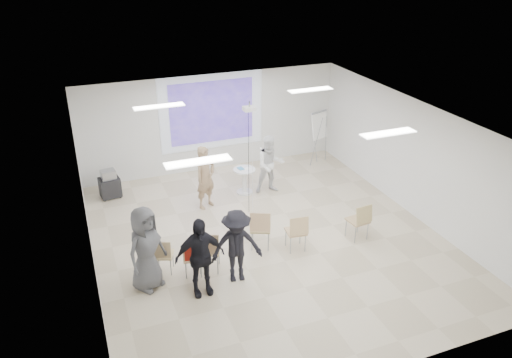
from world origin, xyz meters
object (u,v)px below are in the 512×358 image
object	(u,v)px
chair_far_left	(163,254)
audience_outer	(145,244)
player_right	(270,162)
laptop	(209,248)
flipchart_easel	(319,125)
chair_center	(260,226)
audience_mid	(237,242)
av_cart	(110,185)
audience_left	(200,252)
player_left	(205,173)
chair_left_mid	(193,256)
chair_left_inner	(209,248)
chair_right_inner	(297,230)
chair_right_far	(360,219)
pedestal_table	(244,179)

from	to	relation	value
chair_far_left	audience_outer	bearing A→B (deg)	-118.10
player_right	laptop	bearing A→B (deg)	-125.16
chair_far_left	flipchart_easel	distance (m)	7.18
chair_far_left	chair_center	world-z (taller)	chair_center
audience_mid	av_cart	bearing A→B (deg)	121.80
audience_left	audience_mid	bearing A→B (deg)	10.45
player_left	chair_far_left	bearing A→B (deg)	-152.02
laptop	audience_outer	xyz separation A→B (m)	(-1.34, -0.13, 0.49)
chair_left_mid	flipchart_easel	bearing A→B (deg)	52.95
chair_far_left	av_cart	xyz separation A→B (m)	(-0.66, 4.07, -0.12)
chair_left_mid	flipchart_easel	distance (m)	6.93
av_cart	chair_left_inner	bearing A→B (deg)	-77.98
player_left	player_right	distance (m)	1.95
player_right	chair_right_inner	size ratio (longest dim) A/B	1.99
audience_mid	chair_right_far	bearing A→B (deg)	16.08
audience_mid	audience_outer	world-z (taller)	audience_outer
player_right	audience_outer	size ratio (longest dim) A/B	0.90
chair_center	audience_left	size ratio (longest dim) A/B	0.51
chair_left_inner	audience_left	xyz separation A→B (m)	(-0.35, -0.62, 0.40)
audience_left	audience_outer	size ratio (longest dim) A/B	0.96
player_right	chair_far_left	xyz separation A→B (m)	(-3.63, -2.77, -0.43)
av_cart	chair_center	bearing A→B (deg)	-61.08
audience_outer	chair_far_left	bearing A→B (deg)	6.29
chair_far_left	chair_left_mid	bearing A→B (deg)	-9.04
player_left	chair_far_left	size ratio (longest dim) A/B	2.32
chair_left_inner	audience_outer	xyz separation A→B (m)	(-1.31, -0.03, 0.44)
player_left	audience_left	size ratio (longest dim) A/B	1.00
chair_far_left	audience_left	bearing A→B (deg)	-37.19
pedestal_table	audience_mid	distance (m)	4.05
chair_center	pedestal_table	bearing A→B (deg)	101.49
player_left	chair_left_inner	world-z (taller)	player_left
pedestal_table	flipchart_easel	xyz separation A→B (m)	(2.93, 1.15, 0.85)
pedestal_table	chair_far_left	size ratio (longest dim) A/B	0.91
pedestal_table	chair_right_far	distance (m)	3.72
player_left	chair_right_far	world-z (taller)	player_left
pedestal_table	chair_left_mid	size ratio (longest dim) A/B	0.90
chair_center	audience_outer	world-z (taller)	audience_outer
pedestal_table	chair_far_left	distance (m)	4.14
laptop	flipchart_easel	distance (m)	6.55
chair_left_inner	av_cart	bearing A→B (deg)	131.63
audience_outer	av_cart	size ratio (longest dim) A/B	2.52
player_right	chair_right_far	world-z (taller)	player_right
pedestal_table	laptop	size ratio (longest dim) A/B	2.11
chair_right_inner	chair_right_far	bearing A→B (deg)	2.65
player_left	flipchart_easel	size ratio (longest dim) A/B	1.13
chair_left_inner	audience_mid	world-z (taller)	audience_mid
chair_center	laptop	distance (m)	1.37
chair_far_left	laptop	xyz separation A→B (m)	(0.96, -0.20, 0.04)
pedestal_table	audience_left	world-z (taller)	audience_left
player_right	chair_left_inner	bearing A→B (deg)	-124.55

